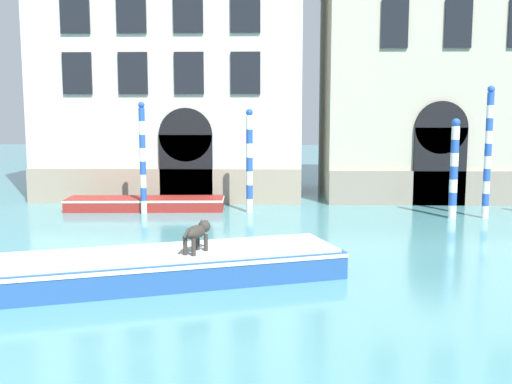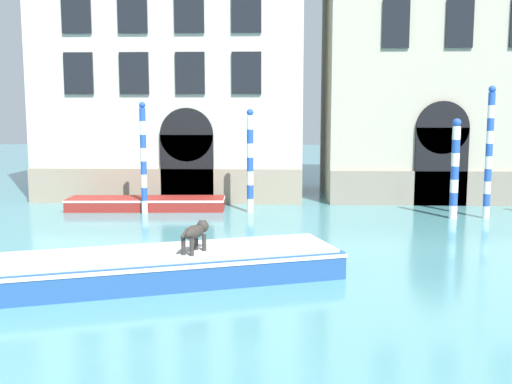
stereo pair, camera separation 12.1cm
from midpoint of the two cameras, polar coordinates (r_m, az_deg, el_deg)
name	(u,v)px [view 2 (the right image)]	position (r m, az deg, el deg)	size (l,w,h in m)	color
palazzo_left	(175,22)	(26.70, -7.60, 15.74)	(10.75, 6.13, 14.77)	beige
boat_foreground	(165,265)	(12.95, -8.42, -6.91)	(7.78, 4.33, 0.64)	#234C8C
dog_on_deck	(196,232)	(12.65, -5.50, -3.83)	(0.54, 0.93, 0.66)	#332D28
boat_moored_near_palazzo	(147,203)	(22.33, -10.22, -1.06)	(5.78, 1.66, 0.46)	maroon
mooring_pole_0	(489,152)	(21.45, 21.46, 3.53)	(0.24, 0.24, 4.43)	white
mooring_pole_2	(250,161)	(21.23, -0.40, 3.01)	(0.24, 0.24, 3.68)	white
mooring_pole_4	(143,158)	(21.30, -10.51, 3.22)	(0.22, 0.22, 3.92)	white
mooring_pole_5	(455,168)	(21.09, 18.58, 2.15)	(0.28, 0.28, 3.36)	white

